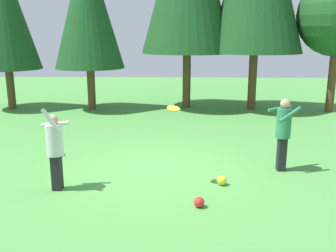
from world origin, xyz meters
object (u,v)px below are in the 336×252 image
object	(u,v)px
ball_orange	(56,151)
ball_red	(199,202)
ball_yellow	(222,180)
tree_left	(87,5)
tree_far_left	(3,9)
person_catcher	(283,128)
frisbee	(173,109)
person_thrower	(55,146)

from	to	relation	value
ball_orange	ball_red	world-z (taller)	ball_orange
ball_yellow	tree_left	size ratio (longest dim) A/B	0.03
tree_far_left	tree_left	bearing A→B (deg)	-0.40
person_catcher	tree_left	xyz separation A→B (m)	(-6.19, 7.41, 3.28)
frisbee	tree_far_left	bearing A→B (deg)	130.48
person_catcher	ball_orange	xyz separation A→B (m)	(-5.70, 0.94, -0.89)
frisbee	ball_orange	bearing A→B (deg)	149.14
ball_orange	ball_red	xyz separation A→B (m)	(3.66, -2.99, -0.04)
person_thrower	person_catcher	xyz separation A→B (m)	(4.95, 1.30, 0.07)
ball_orange	tree_left	bearing A→B (deg)	94.37
frisbee	ball_orange	world-z (taller)	frisbee
person_catcher	ball_orange	size ratio (longest dim) A/B	6.17
ball_yellow	person_thrower	bearing A→B (deg)	-174.39
ball_red	tree_far_left	xyz separation A→B (m)	(-7.66, 9.49, 4.07)
person_catcher	frisbee	distance (m)	2.79
person_catcher	tree_left	world-z (taller)	tree_left
person_thrower	ball_yellow	world-z (taller)	person_thrower
person_catcher	frisbee	world-z (taller)	person_catcher
person_catcher	ball_yellow	distance (m)	2.00
person_catcher	tree_far_left	size ratio (longest dim) A/B	0.26
ball_orange	ball_yellow	bearing A→B (deg)	-24.35
frisbee	ball_orange	xyz separation A→B (m)	(-3.16, 1.89, -1.52)
person_catcher	tree_left	bearing A→B (deg)	-70.58
person_thrower	person_catcher	distance (m)	5.11
person_catcher	tree_far_left	xyz separation A→B (m)	(-9.70, 7.44, 3.15)
person_catcher	ball_red	bearing A→B (deg)	24.81
person_thrower	ball_orange	bearing A→B (deg)	100.22
ball_yellow	tree_far_left	xyz separation A→B (m)	(-8.20, 8.40, 4.07)
person_thrower	tree_left	world-z (taller)	tree_left
ball_red	ball_yellow	xyz separation A→B (m)	(0.54, 1.09, 0.01)
ball_red	tree_far_left	world-z (taller)	tree_far_left
ball_red	tree_left	world-z (taller)	tree_left
person_thrower	ball_orange	size ratio (longest dim) A/B	6.32
ball_red	tree_far_left	bearing A→B (deg)	128.90
ball_orange	person_thrower	bearing A→B (deg)	-71.44
ball_orange	tree_far_left	distance (m)	8.63
ball_orange	tree_left	world-z (taller)	tree_left
person_catcher	ball_yellow	xyz separation A→B (m)	(-1.50, -0.96, -0.92)
person_catcher	ball_red	size ratio (longest dim) A/B	8.63
person_catcher	tree_far_left	distance (m)	12.62
person_catcher	tree_left	size ratio (longest dim) A/B	0.25
ball_red	tree_left	distance (m)	11.16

